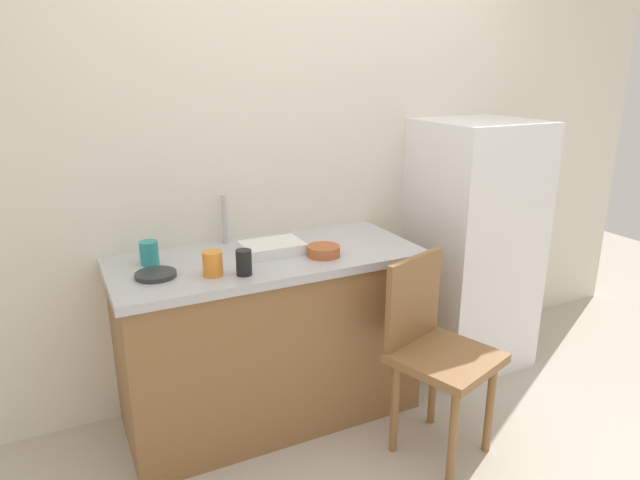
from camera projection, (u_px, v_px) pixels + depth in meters
ground_plane at (401, 469)px, 2.45m from camera, size 8.00×8.00×0.00m
back_wall at (303, 157)px, 2.94m from camera, size 4.80×0.10×2.44m
cabinet_base at (270, 340)px, 2.74m from camera, size 1.39×0.60×0.80m
countertop at (267, 259)px, 2.61m from camera, size 1.43×0.64×0.04m
faucet at (224, 219)px, 2.73m from camera, size 0.02×0.02×0.25m
refrigerator at (472, 245)px, 3.19m from camera, size 0.59×0.56×1.40m
chair at (434, 347)px, 2.46m from camera, size 0.51×0.51×0.89m
dish_tray at (272, 248)px, 2.62m from camera, size 0.28×0.20×0.05m
terracotta_bowl at (324, 251)px, 2.58m from camera, size 0.15×0.15×0.05m
hotplate at (156, 275)px, 2.33m from camera, size 0.17×0.17×0.02m
cup_orange at (213, 264)px, 2.33m from camera, size 0.08×0.08×0.10m
cup_teal at (149, 253)px, 2.47m from camera, size 0.08×0.08×0.10m
cup_black at (244, 262)px, 2.34m from camera, size 0.07×0.07×0.11m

